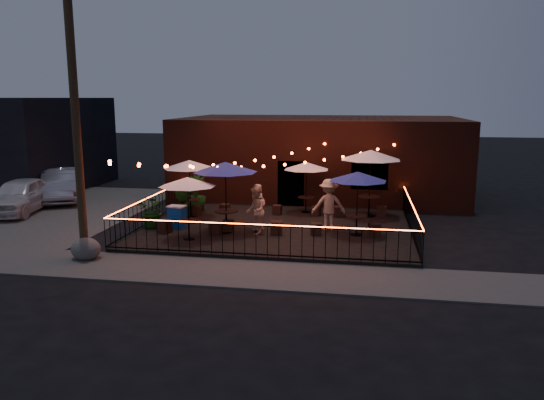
{
  "coord_description": "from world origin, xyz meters",
  "views": [
    {
      "loc": [
        3.15,
        -17.49,
        5.0
      ],
      "look_at": [
        -0.26,
        2.44,
        1.09
      ],
      "focal_mm": 35.0,
      "sensor_mm": 36.0,
      "label": 1
    }
  ],
  "objects_px": {
    "cafe_table_0": "(187,183)",
    "cooler": "(177,217)",
    "cafe_table_3": "(306,167)",
    "cafe_table_5": "(371,156)",
    "utility_pole": "(77,131)",
    "cafe_table_2": "(225,168)",
    "cafe_table_1": "(189,165)",
    "cafe_table_4": "(358,177)",
    "boulder": "(86,249)"
  },
  "relations": [
    {
      "from": "cafe_table_0",
      "to": "cafe_table_4",
      "type": "bearing_deg",
      "value": 15.21
    },
    {
      "from": "cafe_table_0",
      "to": "cooler",
      "type": "bearing_deg",
      "value": 122.92
    },
    {
      "from": "utility_pole",
      "to": "cafe_table_3",
      "type": "relative_size",
      "value": 3.07
    },
    {
      "from": "utility_pole",
      "to": "cooler",
      "type": "xyz_separation_m",
      "value": [
        1.71,
        3.74,
        -3.42
      ]
    },
    {
      "from": "cafe_table_5",
      "to": "boulder",
      "type": "height_order",
      "value": "cafe_table_5"
    },
    {
      "from": "boulder",
      "to": "cafe_table_5",
      "type": "bearing_deg",
      "value": 39.31
    },
    {
      "from": "utility_pole",
      "to": "cafe_table_3",
      "type": "distance_m",
      "value": 9.81
    },
    {
      "from": "utility_pole",
      "to": "cafe_table_0",
      "type": "relative_size",
      "value": 3.1
    },
    {
      "from": "cafe_table_1",
      "to": "boulder",
      "type": "relative_size",
      "value": 2.67
    },
    {
      "from": "cafe_table_0",
      "to": "cafe_table_3",
      "type": "relative_size",
      "value": 0.99
    },
    {
      "from": "utility_pole",
      "to": "cafe_table_4",
      "type": "bearing_deg",
      "value": 24.28
    },
    {
      "from": "cooler",
      "to": "cafe_table_1",
      "type": "bearing_deg",
      "value": 102.03
    },
    {
      "from": "utility_pole",
      "to": "cafe_table_5",
      "type": "xyz_separation_m",
      "value": [
        8.9,
        7.0,
        -1.33
      ]
    },
    {
      "from": "cafe_table_0",
      "to": "cafe_table_4",
      "type": "height_order",
      "value": "cafe_table_4"
    },
    {
      "from": "cafe_table_3",
      "to": "cafe_table_5",
      "type": "xyz_separation_m",
      "value": [
        2.67,
        -0.35,
        0.54
      ]
    },
    {
      "from": "utility_pole",
      "to": "boulder",
      "type": "distance_m",
      "value": 3.65
    },
    {
      "from": "cafe_table_0",
      "to": "cafe_table_2",
      "type": "relative_size",
      "value": 0.85
    },
    {
      "from": "cafe_table_5",
      "to": "boulder",
      "type": "bearing_deg",
      "value": -140.69
    },
    {
      "from": "cafe_table_2",
      "to": "cafe_table_4",
      "type": "bearing_deg",
      "value": 4.59
    },
    {
      "from": "cooler",
      "to": "boulder",
      "type": "distance_m",
      "value": 4.23
    },
    {
      "from": "cafe_table_1",
      "to": "cooler",
      "type": "distance_m",
      "value": 2.61
    },
    {
      "from": "cafe_table_3",
      "to": "boulder",
      "type": "xyz_separation_m",
      "value": [
        -6.09,
        -7.52,
        -1.77
      ]
    },
    {
      "from": "cafe_table_3",
      "to": "cafe_table_4",
      "type": "height_order",
      "value": "cafe_table_4"
    },
    {
      "from": "cafe_table_3",
      "to": "cooler",
      "type": "relative_size",
      "value": 3.05
    },
    {
      "from": "utility_pole",
      "to": "cooler",
      "type": "relative_size",
      "value": 9.36
    },
    {
      "from": "cafe_table_4",
      "to": "boulder",
      "type": "bearing_deg",
      "value": -154.4
    },
    {
      "from": "cafe_table_3",
      "to": "boulder",
      "type": "distance_m",
      "value": 9.84
    },
    {
      "from": "cafe_table_1",
      "to": "cafe_table_5",
      "type": "xyz_separation_m",
      "value": [
        7.3,
        1.29,
        0.37
      ]
    },
    {
      "from": "cafe_table_1",
      "to": "cooler",
      "type": "xyz_separation_m",
      "value": [
        0.11,
        -1.97,
        -1.72
      ]
    },
    {
      "from": "cafe_table_0",
      "to": "cafe_table_3",
      "type": "distance_m",
      "value": 6.21
    },
    {
      "from": "cafe_table_3",
      "to": "cafe_table_5",
      "type": "height_order",
      "value": "cafe_table_5"
    },
    {
      "from": "utility_pole",
      "to": "cafe_table_3",
      "type": "bearing_deg",
      "value": 49.71
    },
    {
      "from": "cafe_table_2",
      "to": "cafe_table_3",
      "type": "distance_m",
      "value": 4.67
    },
    {
      "from": "cooler",
      "to": "cafe_table_4",
      "type": "bearing_deg",
      "value": 9.18
    },
    {
      "from": "cafe_table_3",
      "to": "cafe_table_4",
      "type": "relative_size",
      "value": 1.01
    },
    {
      "from": "cafe_table_0",
      "to": "cafe_table_5",
      "type": "height_order",
      "value": "cafe_table_5"
    },
    {
      "from": "cafe_table_0",
      "to": "cafe_table_1",
      "type": "height_order",
      "value": "cafe_table_1"
    },
    {
      "from": "cafe_table_5",
      "to": "boulder",
      "type": "distance_m",
      "value": 11.55
    },
    {
      "from": "cafe_table_0",
      "to": "cafe_table_1",
      "type": "relative_size",
      "value": 1.06
    },
    {
      "from": "cafe_table_3",
      "to": "cafe_table_0",
      "type": "bearing_deg",
      "value": -124.74
    },
    {
      "from": "cafe_table_3",
      "to": "cafe_table_5",
      "type": "relative_size",
      "value": 0.79
    },
    {
      "from": "cafe_table_3",
      "to": "cafe_table_2",
      "type": "bearing_deg",
      "value": -122.58
    },
    {
      "from": "cafe_table_0",
      "to": "cooler",
      "type": "xyz_separation_m",
      "value": [
        -0.97,
        1.5,
        -1.56
      ]
    },
    {
      "from": "utility_pole",
      "to": "cafe_table_4",
      "type": "height_order",
      "value": "utility_pole"
    },
    {
      "from": "utility_pole",
      "to": "cafe_table_2",
      "type": "relative_size",
      "value": 2.63
    },
    {
      "from": "utility_pole",
      "to": "cafe_table_0",
      "type": "distance_m",
      "value": 3.96
    },
    {
      "from": "cafe_table_2",
      "to": "utility_pole",
      "type": "bearing_deg",
      "value": -137.39
    },
    {
      "from": "cafe_table_0",
      "to": "cafe_table_5",
      "type": "bearing_deg",
      "value": 37.47
    },
    {
      "from": "cafe_table_3",
      "to": "cooler",
      "type": "distance_m",
      "value": 5.98
    },
    {
      "from": "cafe_table_4",
      "to": "cafe_table_5",
      "type": "relative_size",
      "value": 0.78
    }
  ]
}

